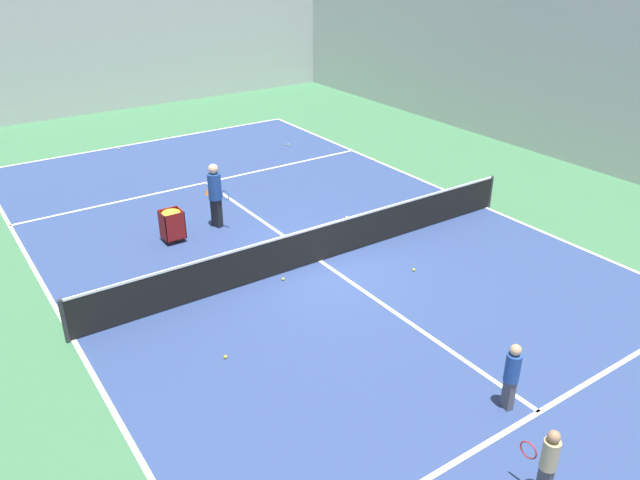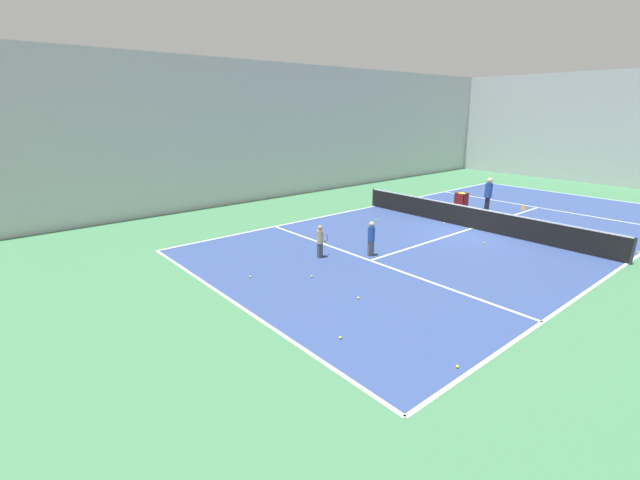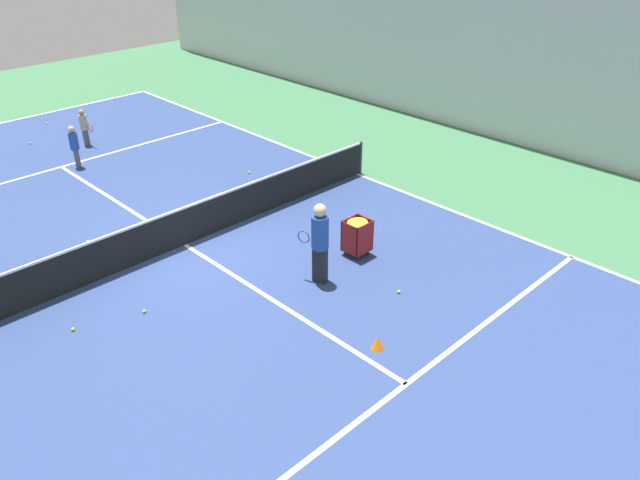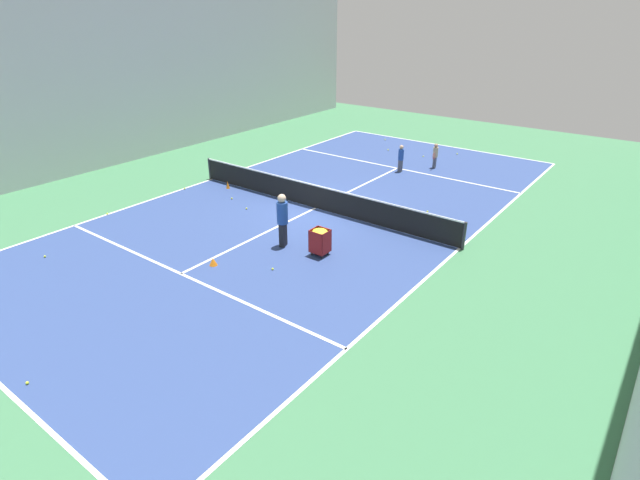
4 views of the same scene
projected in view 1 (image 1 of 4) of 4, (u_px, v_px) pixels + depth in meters
ground_plane at (320, 261)px, 15.48m from camera, size 39.12×39.12×0.00m
court_playing_area at (320, 261)px, 15.47m from camera, size 11.94×24.03×0.00m
line_baseline_far at (147, 142)px, 24.38m from camera, size 11.94×0.10×0.00m
line_sideline_left at (74, 340)px, 12.45m from camera, size 0.10×24.03×0.00m
line_sideline_right at (486, 208)px, 18.49m from camera, size 0.10×24.03×0.00m
line_service_near at (539, 412)px, 10.57m from camera, size 11.94×0.10×0.00m
line_service_far at (206, 182)px, 20.37m from camera, size 11.94×0.10×0.00m
line_centre_service at (320, 261)px, 15.47m from camera, size 0.10×13.21×0.00m
hall_enclosure_right at (623, 56)px, 19.65m from camera, size 0.15×35.42×7.68m
hall_enclosure_far at (90, 24)px, 26.87m from camera, size 23.04×0.15×7.68m
tennis_net at (320, 243)px, 15.25m from camera, size 12.24×0.10×0.97m
player_near_baseline at (548, 459)px, 8.71m from camera, size 0.25×0.57×1.21m
coach_at_net at (215, 191)px, 16.87m from camera, size 0.45×0.70×1.82m
child_midcourt at (512, 372)px, 10.36m from camera, size 0.31×0.31×1.29m
ball_cart at (172, 220)px, 16.21m from camera, size 0.55×0.50×0.89m
training_cone_0 at (439, 209)px, 17.98m from camera, size 0.16×0.16×0.33m
training_cone_1 at (209, 190)px, 19.42m from camera, size 0.25×0.25×0.25m
tennis_ball_0 at (347, 217)px, 17.79m from camera, size 0.07×0.07×0.07m
tennis_ball_1 at (444, 190)px, 19.66m from camera, size 0.07×0.07×0.07m
tennis_ball_2 at (226, 357)px, 11.90m from camera, size 0.07×0.07×0.07m
tennis_ball_4 at (414, 270)px, 14.99m from camera, size 0.07×0.07×0.07m
tennis_ball_5 at (119, 149)px, 23.48m from camera, size 0.07×0.07×0.07m
tennis_ball_6 at (169, 214)px, 17.98m from camera, size 0.07×0.07×0.07m
tennis_ball_9 at (288, 145)px, 23.95m from camera, size 0.07×0.07×0.07m
tennis_ball_11 at (391, 212)px, 18.10m from camera, size 0.07×0.07×0.07m
tennis_ball_12 at (374, 159)px, 22.40m from camera, size 0.07×0.07×0.07m
tennis_ball_14 at (283, 279)px, 14.59m from camera, size 0.07×0.07×0.07m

